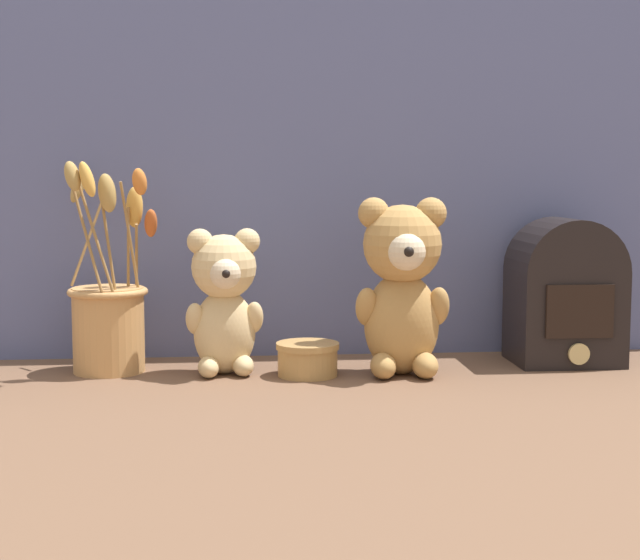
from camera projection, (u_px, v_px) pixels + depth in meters
name	position (u px, v px, depth m)	size (l,w,h in m)	color
ground_plane	(321.00, 375.00, 1.45)	(4.00, 4.00, 0.00)	brown
backdrop_wall	(312.00, 152.00, 1.58)	(1.33, 0.02, 0.66)	slate
teddy_bear_large	(402.00, 283.00, 1.43)	(0.14, 0.13, 0.26)	tan
teddy_bear_medium	(224.00, 299.00, 1.44)	(0.12, 0.11, 0.22)	#DBBC84
flower_vase	(109.00, 313.00, 1.46)	(0.15, 0.17, 0.32)	tan
vintage_radio	(565.00, 292.00, 1.53)	(0.16, 0.14, 0.23)	black
decorative_tin_tall	(308.00, 359.00, 1.44)	(0.09, 0.09, 0.05)	tan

